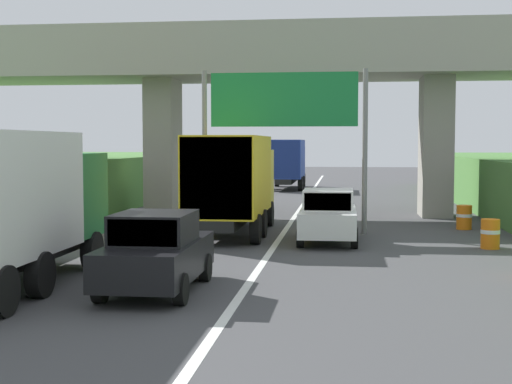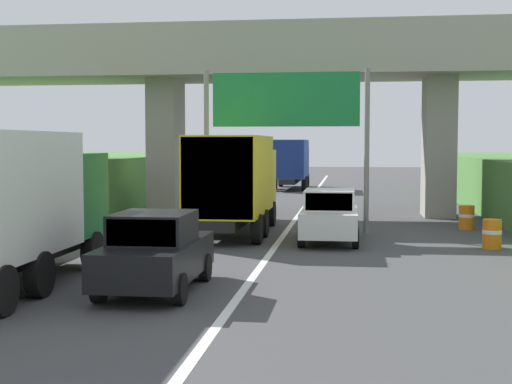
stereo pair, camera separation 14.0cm
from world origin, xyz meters
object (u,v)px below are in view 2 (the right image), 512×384
at_px(construction_barrel_3, 492,234).
at_px(construction_barrel_4, 467,217).
at_px(overhead_highway_sign, 286,111).
at_px(truck_yellow, 235,180).
at_px(car_black, 155,252).
at_px(car_white, 330,216).
at_px(construction_barrel_5, 447,206).
at_px(truck_blue, 291,161).
at_px(truck_green, 3,202).

xyz_separation_m(construction_barrel_3, construction_barrel_4, (0.03, 5.00, 0.00)).
height_order(overhead_highway_sign, truck_yellow, overhead_highway_sign).
xyz_separation_m(overhead_highway_sign, car_black, (-1.86, -10.60, -3.46)).
xyz_separation_m(overhead_highway_sign, car_white, (1.64, -2.36, -3.46)).
xyz_separation_m(construction_barrel_3, construction_barrel_5, (-0.02, 10.01, 0.00)).
bearing_deg(car_white, construction_barrel_3, -9.04).
distance_m(overhead_highway_sign, truck_blue, 25.23).
xyz_separation_m(car_black, construction_barrel_4, (8.43, 12.46, -0.40)).
bearing_deg(truck_blue, truck_yellow, -89.66).
relative_size(overhead_highway_sign, truck_yellow, 0.81).
relative_size(car_black, construction_barrel_3, 4.56).
distance_m(truck_green, construction_barrel_4, 17.39).
xyz_separation_m(truck_green, truck_yellow, (3.45, 10.15, 0.00)).
bearing_deg(truck_blue, construction_barrel_5, -65.24).
xyz_separation_m(truck_green, construction_barrel_5, (11.68, 17.77, -1.47)).
xyz_separation_m(truck_blue, construction_barrel_4, (8.43, -23.18, -1.47)).
distance_m(truck_green, truck_blue, 36.10).
bearing_deg(car_black, truck_blue, 89.99).
relative_size(truck_blue, car_white, 1.78).
xyz_separation_m(car_black, construction_barrel_3, (8.41, 7.46, -0.40)).
bearing_deg(car_black, truck_yellow, 89.08).
relative_size(construction_barrel_3, construction_barrel_5, 1.00).
relative_size(truck_yellow, construction_barrel_3, 8.11).
height_order(truck_blue, construction_barrel_3, truck_blue).
distance_m(car_black, construction_barrel_4, 15.05).
relative_size(car_black, construction_barrel_5, 4.56).
distance_m(truck_yellow, construction_barrel_5, 11.32).
relative_size(truck_yellow, construction_barrel_4, 8.11).
distance_m(overhead_highway_sign, truck_yellow, 3.02).
bearing_deg(overhead_highway_sign, construction_barrel_3, -25.61).
relative_size(truck_green, construction_barrel_5, 8.11).
bearing_deg(truck_green, overhead_highway_sign, 64.74).
height_order(car_black, construction_barrel_5, car_black).
bearing_deg(construction_barrel_4, construction_barrel_3, -90.29).
bearing_deg(truck_green, truck_yellow, 71.24).
distance_m(truck_yellow, construction_barrel_4, 8.80).
relative_size(overhead_highway_sign, construction_barrel_5, 6.53).
bearing_deg(overhead_highway_sign, truck_yellow, -155.94).
xyz_separation_m(overhead_highway_sign, truck_green, (-5.15, -10.90, -2.38)).
distance_m(car_white, construction_barrel_4, 6.51).
bearing_deg(construction_barrel_4, truck_blue, 109.98).
distance_m(truck_green, truck_yellow, 10.71).
distance_m(construction_barrel_3, construction_barrel_4, 5.00).
relative_size(truck_blue, truck_yellow, 1.00).
bearing_deg(overhead_highway_sign, truck_blue, 94.23).
relative_size(truck_blue, construction_barrel_5, 8.11).
bearing_deg(truck_green, construction_barrel_4, 47.45).
bearing_deg(construction_barrel_3, construction_barrel_4, 89.71).
bearing_deg(car_black, construction_barrel_4, 55.92).
bearing_deg(construction_barrel_5, construction_barrel_3, -89.90).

